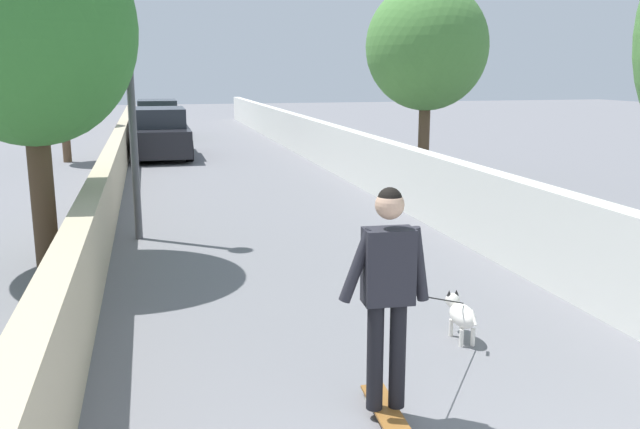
{
  "coord_description": "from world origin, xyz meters",
  "views": [
    {
      "loc": [
        -2.17,
        2.02,
        2.68
      ],
      "look_at": [
        5.38,
        0.1,
        1.0
      ],
      "focal_mm": 37.52,
      "sensor_mm": 36.0,
      "label": 1
    }
  ],
  "objects_px": {
    "tree_left_far": "(59,53)",
    "skateboard": "(385,409)",
    "tree_right_near": "(427,47)",
    "person_skateboarder": "(388,282)",
    "dog": "(461,314)",
    "car_near": "(161,134)",
    "tree_left_distant": "(28,29)",
    "car_far": "(158,121)",
    "lamp_post": "(128,46)"
  },
  "relations": [
    {
      "from": "tree_right_near",
      "to": "skateboard",
      "type": "xyz_separation_m",
      "value": [
        -10.62,
        4.79,
        -3.16
      ]
    },
    {
      "from": "skateboard",
      "to": "dog",
      "type": "distance_m",
      "value": 1.81
    },
    {
      "from": "tree_right_near",
      "to": "tree_left_distant",
      "type": "height_order",
      "value": "tree_left_distant"
    },
    {
      "from": "tree_left_distant",
      "to": "person_skateboarder",
      "type": "relative_size",
      "value": 2.72
    },
    {
      "from": "dog",
      "to": "car_near",
      "type": "height_order",
      "value": "car_near"
    },
    {
      "from": "tree_left_distant",
      "to": "lamp_post",
      "type": "relative_size",
      "value": 1.06
    },
    {
      "from": "tree_right_near",
      "to": "person_skateboarder",
      "type": "height_order",
      "value": "tree_right_near"
    },
    {
      "from": "dog",
      "to": "car_far",
      "type": "xyz_separation_m",
      "value": [
        22.02,
        2.61,
        0.44
      ]
    },
    {
      "from": "car_near",
      "to": "car_far",
      "type": "relative_size",
      "value": 1.02
    },
    {
      "from": "lamp_post",
      "to": "car_far",
      "type": "distance_m",
      "value": 17.05
    },
    {
      "from": "person_skateboarder",
      "to": "dog",
      "type": "xyz_separation_m",
      "value": [
        1.28,
        -1.26,
        -0.84
      ]
    },
    {
      "from": "skateboard",
      "to": "dog",
      "type": "xyz_separation_m",
      "value": [
        1.28,
        -1.26,
        0.21
      ]
    },
    {
      "from": "car_near",
      "to": "car_far",
      "type": "bearing_deg",
      "value": -0.0
    },
    {
      "from": "lamp_post",
      "to": "car_near",
      "type": "distance_m",
      "value": 11.06
    },
    {
      "from": "lamp_post",
      "to": "person_skateboarder",
      "type": "height_order",
      "value": "lamp_post"
    },
    {
      "from": "tree_left_far",
      "to": "skateboard",
      "type": "bearing_deg",
      "value": -166.1
    },
    {
      "from": "person_skateboarder",
      "to": "tree_left_distant",
      "type": "bearing_deg",
      "value": 31.67
    },
    {
      "from": "tree_left_far",
      "to": "lamp_post",
      "type": "xyz_separation_m",
      "value": [
        -10.2,
        -2.17,
        -0.13
      ]
    },
    {
      "from": "tree_right_near",
      "to": "dog",
      "type": "distance_m",
      "value": 10.41
    },
    {
      "from": "lamp_post",
      "to": "car_near",
      "type": "height_order",
      "value": "lamp_post"
    },
    {
      "from": "skateboard",
      "to": "person_skateboarder",
      "type": "relative_size",
      "value": 0.46
    },
    {
      "from": "dog",
      "to": "skateboard",
      "type": "bearing_deg",
      "value": 135.31
    },
    {
      "from": "tree_left_distant",
      "to": "car_far",
      "type": "distance_m",
      "value": 18.44
    },
    {
      "from": "dog",
      "to": "car_near",
      "type": "relative_size",
      "value": 0.37
    },
    {
      "from": "tree_left_far",
      "to": "car_far",
      "type": "distance_m",
      "value": 7.64
    },
    {
      "from": "tree_left_far",
      "to": "skateboard",
      "type": "distance_m",
      "value": 17.4
    },
    {
      "from": "dog",
      "to": "car_far",
      "type": "distance_m",
      "value": 22.18
    },
    {
      "from": "person_skateboarder",
      "to": "tree_left_far",
      "type": "bearing_deg",
      "value": 13.9
    },
    {
      "from": "tree_left_distant",
      "to": "skateboard",
      "type": "xyz_separation_m",
      "value": [
        -5.12,
        -3.16,
        -3.15
      ]
    },
    {
      "from": "skateboard",
      "to": "tree_right_near",
      "type": "bearing_deg",
      "value": -24.27
    },
    {
      "from": "person_skateboarder",
      "to": "dog",
      "type": "distance_m",
      "value": 1.99
    },
    {
      "from": "person_skateboarder",
      "to": "dog",
      "type": "bearing_deg",
      "value": -44.69
    },
    {
      "from": "person_skateboarder",
      "to": "car_near",
      "type": "bearing_deg",
      "value": 4.46
    },
    {
      "from": "tree_left_far",
      "to": "car_near",
      "type": "height_order",
      "value": "tree_left_far"
    },
    {
      "from": "tree_right_near",
      "to": "dog",
      "type": "xyz_separation_m",
      "value": [
        -9.34,
        3.52,
        -2.95
      ]
    },
    {
      "from": "tree_left_far",
      "to": "lamp_post",
      "type": "bearing_deg",
      "value": -167.98
    },
    {
      "from": "lamp_post",
      "to": "person_skateboarder",
      "type": "distance_m",
      "value": 6.98
    },
    {
      "from": "tree_left_far",
      "to": "skateboard",
      "type": "height_order",
      "value": "tree_left_far"
    },
    {
      "from": "car_near",
      "to": "person_skateboarder",
      "type": "bearing_deg",
      "value": -175.54
    },
    {
      "from": "tree_left_far",
      "to": "tree_left_distant",
      "type": "distance_m",
      "value": 11.54
    },
    {
      "from": "tree_left_far",
      "to": "tree_left_distant",
      "type": "xyz_separation_m",
      "value": [
        -11.5,
        -0.95,
        0.02
      ]
    },
    {
      "from": "tree_left_far",
      "to": "person_skateboarder",
      "type": "relative_size",
      "value": 2.42
    },
    {
      "from": "lamp_post",
      "to": "person_skateboarder",
      "type": "xyz_separation_m",
      "value": [
        -6.42,
        -1.94,
        -1.94
      ]
    },
    {
      "from": "skateboard",
      "to": "dog",
      "type": "height_order",
      "value": "dog"
    },
    {
      "from": "tree_left_far",
      "to": "dog",
      "type": "xyz_separation_m",
      "value": [
        -15.34,
        -5.38,
        -2.92
      ]
    },
    {
      "from": "tree_left_distant",
      "to": "lamp_post",
      "type": "bearing_deg",
      "value": -43.15
    },
    {
      "from": "tree_left_far",
      "to": "skateboard",
      "type": "relative_size",
      "value": 5.24
    },
    {
      "from": "tree_left_distant",
      "to": "dog",
      "type": "distance_m",
      "value": 6.55
    },
    {
      "from": "skateboard",
      "to": "dog",
      "type": "relative_size",
      "value": 0.51
    },
    {
      "from": "tree_left_distant",
      "to": "dog",
      "type": "bearing_deg",
      "value": -130.98
    }
  ]
}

